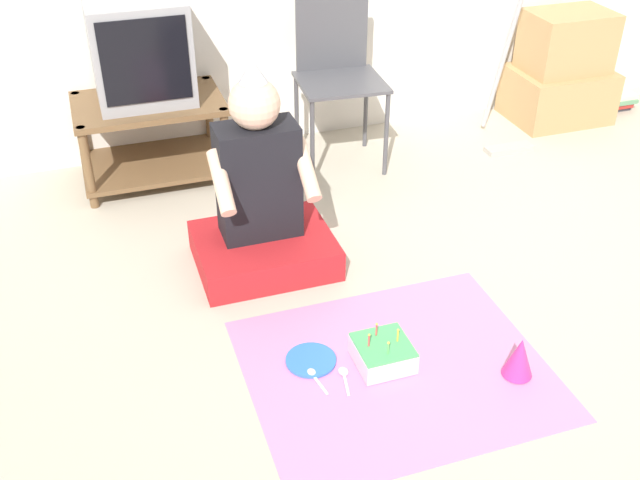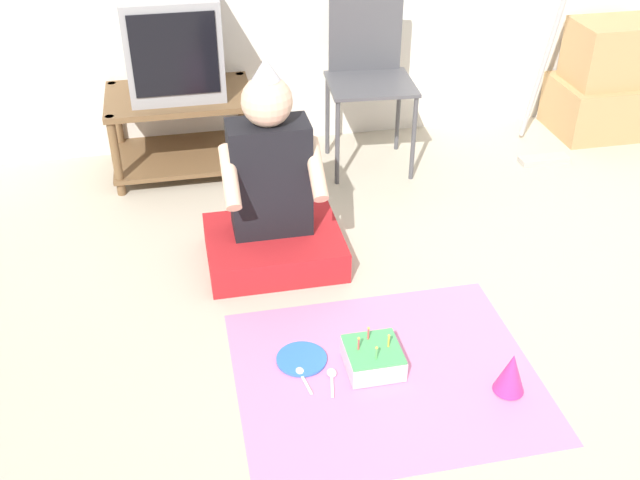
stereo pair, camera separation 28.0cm
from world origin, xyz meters
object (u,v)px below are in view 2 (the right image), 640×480
at_px(birthday_cake, 373,358).
at_px(paper_plate, 302,359).
at_px(folding_chair, 368,66).
at_px(cardboard_box_stack, 607,84).
at_px(person_seated, 272,202).
at_px(party_hat_blue, 511,373).
at_px(dust_mop, 547,97).
at_px(tv, 173,45).

relative_size(birthday_cake, paper_plate, 1.06).
height_order(folding_chair, paper_plate, folding_chair).
height_order(cardboard_box_stack, paper_plate, cardboard_box_stack).
bearing_deg(cardboard_box_stack, person_seated, -155.77).
bearing_deg(party_hat_blue, folding_chair, 91.16).
distance_m(dust_mop, paper_plate, 2.17).
xyz_separation_m(tv, folding_chair, (0.99, -0.10, -0.15)).
bearing_deg(party_hat_blue, paper_plate, 156.45).
xyz_separation_m(person_seated, paper_plate, (-0.00, -0.70, -0.28)).
distance_m(party_hat_blue, paper_plate, 0.76).
height_order(folding_chair, cardboard_box_stack, folding_chair).
bearing_deg(paper_plate, party_hat_blue, -23.55).
height_order(party_hat_blue, paper_plate, party_hat_blue).
height_order(tv, birthday_cake, tv).
bearing_deg(person_seated, folding_chair, 53.24).
relative_size(dust_mop, birthday_cake, 5.99).
relative_size(person_seated, birthday_cake, 4.57).
bearing_deg(person_seated, paper_plate, -90.27).
relative_size(cardboard_box_stack, birthday_cake, 3.26).
bearing_deg(dust_mop, birthday_cake, -132.32).
distance_m(dust_mop, party_hat_blue, 1.96).
relative_size(birthday_cake, party_hat_blue, 1.24).
bearing_deg(tv, folding_chair, -5.98).
xyz_separation_m(tv, cardboard_box_stack, (2.46, -0.02, -0.39)).
relative_size(folding_chair, dust_mop, 0.76).
relative_size(tv, folding_chair, 0.55).
distance_m(tv, party_hat_blue, 2.30).
bearing_deg(person_seated, party_hat_blue, -55.57).
distance_m(folding_chair, birthday_cake, 1.78).
distance_m(folding_chair, paper_plate, 1.78).
bearing_deg(party_hat_blue, dust_mop, 61.62).
relative_size(party_hat_blue, paper_plate, 0.85).
distance_m(tv, person_seated, 1.10).
bearing_deg(dust_mop, tv, 172.24).
bearing_deg(paper_plate, folding_chair, 67.44).
distance_m(tv, paper_plate, 1.84).
distance_m(cardboard_box_stack, person_seated, 2.33).
bearing_deg(dust_mop, cardboard_box_stack, 25.84).
relative_size(cardboard_box_stack, party_hat_blue, 4.06).
xyz_separation_m(folding_chair, paper_plate, (-0.65, -1.57, -0.52)).
xyz_separation_m(cardboard_box_stack, paper_plate, (-2.13, -1.66, -0.28)).
xyz_separation_m(party_hat_blue, paper_plate, (-0.69, 0.30, -0.08)).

